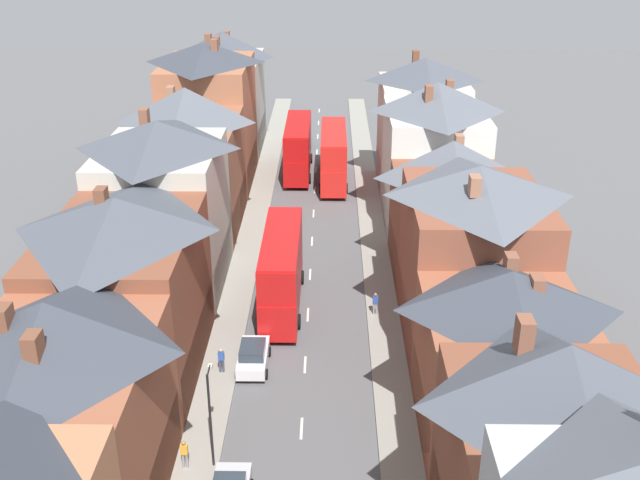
% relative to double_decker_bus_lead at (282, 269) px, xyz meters
% --- Properties ---
extents(pavement_left, '(2.20, 104.00, 0.14)m').
position_rel_double_decker_bus_lead_xyz_m(pavement_left, '(-3.29, 6.74, -2.75)').
color(pavement_left, gray).
rests_on(pavement_left, ground).
extents(pavement_right, '(2.20, 104.00, 0.14)m').
position_rel_double_decker_bus_lead_xyz_m(pavement_right, '(6.91, 6.74, -2.75)').
color(pavement_right, gray).
rests_on(pavement_right, ground).
extents(centre_line_dashes, '(0.14, 97.80, 0.01)m').
position_rel_double_decker_bus_lead_xyz_m(centre_line_dashes, '(1.81, 4.74, -2.81)').
color(centre_line_dashes, silver).
rests_on(centre_line_dashes, ground).
extents(terrace_row_left, '(8.00, 85.97, 14.09)m').
position_rel_double_decker_bus_lead_xyz_m(terrace_row_left, '(-8.38, 0.87, 3.14)').
color(terrace_row_left, '#935138').
rests_on(terrace_row_left, ground).
extents(terrace_row_right, '(8.00, 71.34, 13.80)m').
position_rel_double_decker_bus_lead_xyz_m(terrace_row_right, '(11.99, -7.79, 3.05)').
color(terrace_row_right, '#B2704C').
rests_on(terrace_row_right, ground).
extents(double_decker_bus_lead, '(2.74, 10.80, 5.30)m').
position_rel_double_decker_bus_lead_xyz_m(double_decker_bus_lead, '(0.00, 0.00, 0.00)').
color(double_decker_bus_lead, red).
rests_on(double_decker_bus_lead, ground).
extents(double_decker_bus_mid_street, '(2.74, 10.80, 5.30)m').
position_rel_double_decker_bus_lead_xyz_m(double_decker_bus_mid_street, '(0.00, 27.61, 0.00)').
color(double_decker_bus_mid_street, '#B70F0F').
rests_on(double_decker_bus_mid_street, ground).
extents(double_decker_bus_far_approaching, '(2.74, 10.80, 5.30)m').
position_rel_double_decker_bus_lead_xyz_m(double_decker_bus_far_approaching, '(3.60, 24.93, 0.00)').
color(double_decker_bus_far_approaching, red).
rests_on(double_decker_bus_far_approaching, ground).
extents(car_near_silver, '(1.90, 4.46, 1.61)m').
position_rel_double_decker_bus_lead_xyz_m(car_near_silver, '(0.01, 36.77, -2.00)').
color(car_near_silver, black).
rests_on(car_near_silver, ground).
extents(car_parked_right_a, '(1.90, 3.88, 1.62)m').
position_rel_double_decker_bus_lead_xyz_m(car_parked_right_a, '(-1.29, -7.56, -2.00)').
color(car_parked_right_a, silver).
rests_on(car_parked_right_a, ground).
extents(pedestrian_mid_left, '(0.36, 0.22, 1.61)m').
position_rel_double_decker_bus_lead_xyz_m(pedestrian_mid_left, '(-3.80, -16.48, -1.78)').
color(pedestrian_mid_left, gray).
rests_on(pedestrian_mid_left, pavement_left).
extents(pedestrian_mid_right, '(0.36, 0.22, 1.61)m').
position_rel_double_decker_bus_lead_xyz_m(pedestrian_mid_right, '(-3.09, -8.26, -1.78)').
color(pedestrian_mid_right, '#3D4256').
rests_on(pedestrian_mid_right, pavement_left).
extents(pedestrian_far_left, '(0.36, 0.22, 1.61)m').
position_rel_double_decker_bus_lead_xyz_m(pedestrian_far_left, '(6.35, -1.34, -1.78)').
color(pedestrian_far_left, gray).
rests_on(pedestrian_far_left, pavement_right).
extents(street_lamp, '(0.20, 1.12, 5.50)m').
position_rel_double_decker_bus_lead_xyz_m(street_lamp, '(-2.44, -16.14, 0.43)').
color(street_lamp, black).
rests_on(street_lamp, ground).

